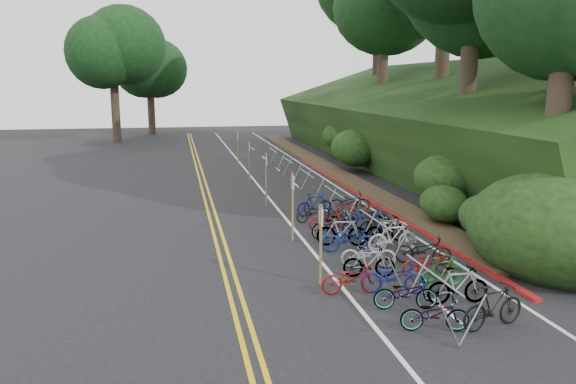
# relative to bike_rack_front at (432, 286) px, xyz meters

# --- Properties ---
(ground) EXTENTS (120.00, 120.00, 0.00)m
(ground) POSITION_rel_bike_rack_front_xyz_m (-2.44, 2.50, -0.88)
(ground) COLOR black
(ground) RESTS_ON ground
(road_markings) EXTENTS (7.47, 80.00, 0.01)m
(road_markings) POSITION_rel_bike_rack_front_xyz_m (-1.80, 12.59, -0.88)
(road_markings) COLOR gold
(road_markings) RESTS_ON ground
(red_curb) EXTENTS (0.25, 28.00, 0.10)m
(red_curb) POSITION_rel_bike_rack_front_xyz_m (3.26, 14.50, -0.83)
(red_curb) COLOR maroon
(red_curb) RESTS_ON ground
(embankment) EXTENTS (14.30, 48.14, 9.11)m
(embankment) POSITION_rel_bike_rack_front_xyz_m (10.52, 21.54, 1.68)
(embankment) COLOR black
(embankment) RESTS_ON ground
(bike_rack_front) EXTENTS (1.16, 3.01, 1.22)m
(bike_rack_front) POSITION_rel_bike_rack_front_xyz_m (0.00, 0.00, 0.00)
(bike_rack_front) COLOR gray
(bike_rack_front) RESTS_ON ground
(bike_racks_rest) EXTENTS (1.14, 23.00, 1.17)m
(bike_racks_rest) POSITION_rel_bike_rack_front_xyz_m (0.56, 15.50, -0.03)
(bike_racks_rest) COLOR gray
(bike_racks_rest) RESTS_ON ground
(signpost_near) EXTENTS (0.08, 0.40, 2.34)m
(signpost_near) POSITION_rel_bike_rack_front_xyz_m (-1.98, 2.95, 0.46)
(signpost_near) COLOR brown
(signpost_near) RESTS_ON ground
(signposts_rest) EXTENTS (0.08, 18.40, 2.50)m
(signposts_rest) POSITION_rel_bike_rack_front_xyz_m (-1.84, 16.50, 0.55)
(signposts_rest) COLOR brown
(signposts_rest) RESTS_ON ground
(bike_front) EXTENTS (0.67, 1.71, 0.88)m
(bike_front) POSITION_rel_bike_rack_front_xyz_m (-1.32, 2.10, -0.44)
(bike_front) COLOR maroon
(bike_front) RESTS_ON ground
(bike_valet) EXTENTS (3.16, 13.95, 1.08)m
(bike_valet) POSITION_rel_bike_rack_front_xyz_m (0.58, 5.52, -0.41)
(bike_valet) COLOR slate
(bike_valet) RESTS_ON ground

